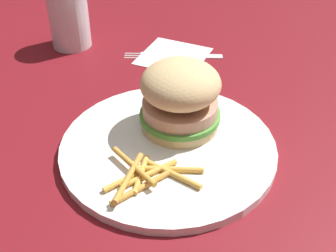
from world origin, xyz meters
TOP-DOWN VIEW (x-y plane):
  - ground_plane at (0.00, 0.00)m, footprint 1.60×1.60m
  - plate at (0.02, 0.03)m, footprint 0.28×0.28m
  - sandwich at (0.01, 0.07)m, footprint 0.11×0.11m
  - fries_pile at (0.03, -0.04)m, footprint 0.12×0.11m
  - napkin at (-0.10, 0.25)m, footprint 0.12×0.12m
  - fork at (-0.11, 0.25)m, footprint 0.16×0.10m
  - drink_glass at (-0.29, 0.19)m, footprint 0.07×0.07m

SIDE VIEW (x-z plane):
  - ground_plane at x=0.00m, z-range 0.00..0.00m
  - napkin at x=-0.10m, z-range 0.00..0.00m
  - fork at x=-0.11m, z-range 0.00..0.01m
  - plate at x=0.02m, z-range 0.00..0.01m
  - fries_pile at x=0.03m, z-range 0.01..0.02m
  - drink_glass at x=-0.29m, z-range 0.00..0.10m
  - sandwich at x=0.01m, z-range 0.01..0.11m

